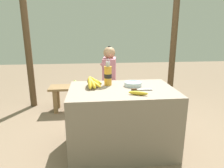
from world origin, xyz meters
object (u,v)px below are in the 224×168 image
Objects in this scene: knife at (139,89)px; banana_bunch_green at (76,83)px; banana_bunch_ripe at (93,82)px; support_post_near at (27,41)px; loose_banana_front at (138,93)px; seated_vendor at (106,74)px; water_bottle at (108,75)px; wooden_bench at (105,89)px; support_post_far at (174,41)px; serving_bowl at (133,84)px.

knife reaches higher than banana_bunch_green.
knife is (0.46, -0.16, -0.05)m from banana_bunch_ripe.
support_post_near reaches higher than banana_bunch_ripe.
loose_banana_front is 1.39m from seated_vendor.
water_bottle is at bearing 123.12° from loose_banana_front.
banana_bunch_ripe is at bearing -76.74° from banana_bunch_green.
loose_banana_front is at bearing -81.03° from wooden_bench.
support_post_near is (-1.26, 0.29, 0.51)m from seated_vendor.
wooden_bench is 0.26m from seated_vendor.
wooden_bench is at bearing 88.25° from water_bottle.
support_post_far is at bearing 45.39° from water_bottle.
knife is 1.84m from support_post_far.
serving_bowl is 2.03m from support_post_near.
knife is (0.04, 0.15, -0.01)m from loose_banana_front.
seated_vendor is at bearing 97.94° from loose_banana_front.
support_post_near reaches higher than banana_bunch_green.
seated_vendor is at bearing -12.92° from support_post_near.
banana_bunch_ripe is 0.44m from serving_bowl.
banana_bunch_green is (-0.26, 1.08, -0.29)m from banana_bunch_ripe.
seated_vendor is (-0.23, 1.22, -0.10)m from knife.
water_bottle is 0.47m from loose_banana_front.
loose_banana_front is 0.08× the size of support_post_far.
serving_bowl is 0.09× the size of support_post_far.
support_post_near is (-1.23, 0.26, 0.76)m from wooden_bench.
water_bottle is at bearing 22.69° from banana_bunch_ripe.
support_post_far reaches higher than water_bottle.
banana_bunch_green is at bearing 112.86° from water_bottle.
banana_bunch_ripe is 0.13× the size of support_post_near.
seated_vendor reaches higher than loose_banana_front.
knife is 0.21× the size of seated_vendor.
loose_banana_front is 0.16m from knife.
support_post_near reaches higher than wooden_bench.
wooden_bench is 1.70× the size of seated_vendor.
seated_vendor is 1.39m from support_post_near.
banana_bunch_green is (-0.72, 1.25, -0.24)m from knife.
loose_banana_front is at bearing 106.85° from seated_vendor.
banana_bunch_ripe is at bearing -100.55° from wooden_bench.
loose_banana_front is 0.08× the size of support_post_near.
serving_bowl is 1.31m from banana_bunch_green.
banana_bunch_ripe is at bearing -179.42° from serving_bowl.
banana_bunch_ripe is at bearing 86.60° from seated_vendor.
support_post_near reaches higher than water_bottle.
water_bottle is 0.13× the size of support_post_far.
support_post_near is at bearing 133.17° from water_bottle.
loose_banana_front reaches higher than knife.
banana_bunch_green is at bearing -171.03° from support_post_far.
support_post_near is (-1.20, 1.28, 0.30)m from water_bottle.
banana_bunch_green is (-0.68, 1.40, -0.25)m from loose_banana_front.
support_post_near reaches higher than knife.
seated_vendor is 0.51m from banana_bunch_green.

